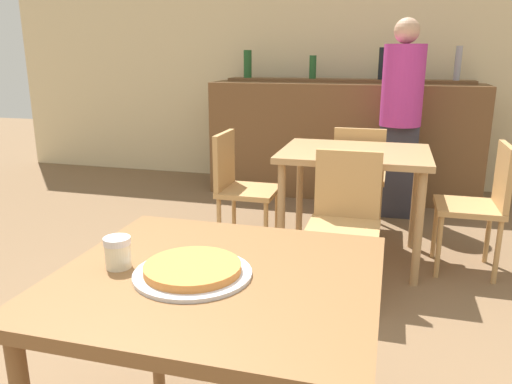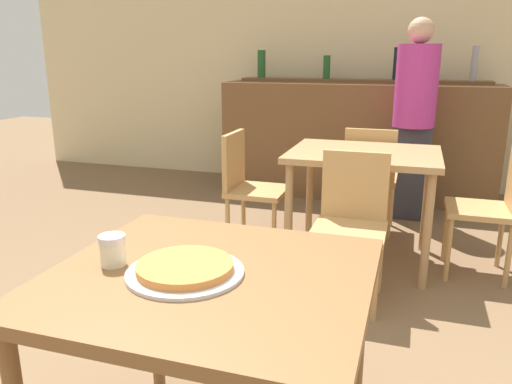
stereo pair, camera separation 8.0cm
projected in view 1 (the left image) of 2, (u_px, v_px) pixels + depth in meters
name	position (u px, v px, depth m)	size (l,w,h in m)	color
wall_back	(351.00, 52.00, 5.19)	(8.00, 0.05, 2.80)	beige
dining_table_near	(218.00, 300.00, 1.50)	(0.94, 0.87, 0.75)	brown
dining_table_far	(354.00, 165.00, 3.32)	(0.96, 0.77, 0.76)	#A87F51
bar_counter	(342.00, 140.00, 4.95)	(2.60, 0.56, 1.11)	brown
bar_back_shelf	(344.00, 76.00, 4.92)	(2.39, 0.24, 0.34)	brown
chair_far_side_front	(345.00, 215.00, 2.85)	(0.40, 0.40, 0.85)	tan
chair_far_side_back	(359.00, 172.00, 3.88)	(0.40, 0.40, 0.85)	tan
chair_far_side_left	(239.00, 182.00, 3.57)	(0.40, 0.40, 0.85)	tan
chair_far_side_right	(482.00, 199.00, 3.16)	(0.40, 0.40, 0.85)	tan
pizza_tray	(193.00, 270.00, 1.46)	(0.35, 0.35, 0.04)	silver
cheese_shaker	(118.00, 252.00, 1.50)	(0.08, 0.08, 0.10)	beige
person_standing	(401.00, 113.00, 4.18)	(0.34, 0.34, 1.66)	#2D2D38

